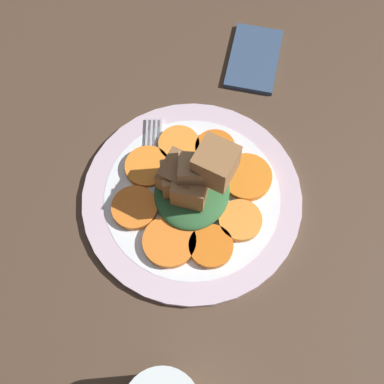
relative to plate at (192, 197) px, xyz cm
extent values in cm
cube|color=#4C3828|center=(0.00, 0.00, -1.52)|extent=(120.00, 120.00, 2.00)
cylinder|color=silver|center=(0.00, 0.00, -0.02)|extent=(30.00, 30.00, 1.00)
cylinder|color=white|center=(0.00, 0.00, 0.03)|extent=(24.00, 24.00, 1.00)
cylinder|color=orange|center=(3.66, -7.04, 1.08)|extent=(6.16, 6.16, 0.99)
cylinder|color=orange|center=(7.26, -1.41, 1.08)|extent=(6.99, 6.99, 0.99)
cylinder|color=orange|center=(6.75, 3.96, 1.08)|extent=(5.79, 5.79, 0.99)
cylinder|color=orange|center=(2.44, 7.04, 1.08)|extent=(5.74, 5.74, 0.99)
cylinder|color=orange|center=(-4.02, 6.79, 1.08)|extent=(6.95, 6.95, 0.99)
cylinder|color=orange|center=(-7.54, 1.69, 1.08)|extent=(5.67, 5.67, 0.99)
cylinder|color=orange|center=(-7.06, -3.44, 1.08)|extent=(5.81, 5.81, 0.99)
cylinder|color=orange|center=(-2.67, -6.89, 1.08)|extent=(6.25, 6.25, 0.99)
ellipsoid|color=#2D6033|center=(0.00, 0.00, 1.77)|extent=(11.20, 10.08, 2.37)
cube|color=olive|center=(-0.16, -2.06, 4.86)|extent=(4.81, 4.81, 3.80)
cube|color=olive|center=(0.90, -0.06, 5.10)|extent=(4.42, 4.42, 4.29)
cube|color=#9E754C|center=(0.39, -2.54, 4.62)|extent=(4.32, 4.32, 3.34)
cube|color=brown|center=(-0.50, -1.63, 5.16)|extent=(5.38, 5.38, 4.42)
cube|color=#9E754C|center=(0.01, -0.02, 8.01)|extent=(3.87, 3.87, 3.37)
cube|color=olive|center=(-0.62, 2.72, 9.80)|extent=(5.60, 5.60, 4.56)
cube|color=#B2B2B7|center=(2.35, -5.19, 0.78)|extent=(13.06, 3.78, 0.40)
cube|color=#B2B2B7|center=(-4.84, -6.71, 0.78)|extent=(2.03, 2.59, 0.40)
cube|color=#B2B2B7|center=(-7.94, -8.39, 0.78)|extent=(5.12, 1.37, 0.40)
cube|color=#B2B2B7|center=(-8.08, -7.73, 0.78)|extent=(5.12, 1.37, 0.40)
cube|color=#B2B2B7|center=(-8.22, -7.08, 0.78)|extent=(5.12, 1.37, 0.40)
cube|color=#B2B2B7|center=(-8.36, -6.43, 0.78)|extent=(5.12, 1.37, 0.40)
cube|color=#334766|center=(-25.49, 4.47, -0.12)|extent=(12.53, 7.52, 0.80)
camera|label=1|loc=(25.94, 5.64, 60.26)|focal=45.00mm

